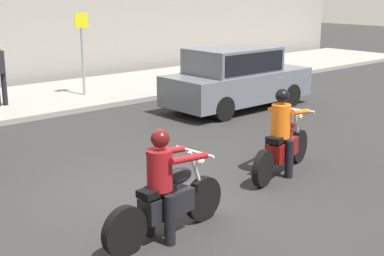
{
  "coord_description": "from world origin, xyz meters",
  "views": [
    {
      "loc": [
        -4.73,
        -6.79,
        3.29
      ],
      "look_at": [
        0.92,
        -0.35,
        1.03
      ],
      "focal_mm": 49.77,
      "sensor_mm": 36.0,
      "label": 1
    }
  ],
  "objects_px": {
    "motorcycle_with_rider_crimson": "(166,193)",
    "street_sign_post": "(82,45)",
    "motorcycle_with_rider_orange_stripe": "(282,139)",
    "parked_sedan_slate_gray": "(236,78)"
  },
  "relations": [
    {
      "from": "motorcycle_with_rider_crimson",
      "to": "street_sign_post",
      "type": "xyz_separation_m",
      "value": [
        3.93,
        8.91,
        1.01
      ]
    },
    {
      "from": "motorcycle_with_rider_crimson",
      "to": "motorcycle_with_rider_orange_stripe",
      "type": "xyz_separation_m",
      "value": [
        3.18,
        0.62,
        0.01
      ]
    },
    {
      "from": "motorcycle_with_rider_crimson",
      "to": "motorcycle_with_rider_orange_stripe",
      "type": "height_order",
      "value": "motorcycle_with_rider_orange_stripe"
    },
    {
      "from": "motorcycle_with_rider_orange_stripe",
      "to": "parked_sedan_slate_gray",
      "type": "xyz_separation_m",
      "value": [
        3.27,
        4.34,
        0.23
      ]
    },
    {
      "from": "motorcycle_with_rider_orange_stripe",
      "to": "motorcycle_with_rider_crimson",
      "type": "bearing_deg",
      "value": -168.99
    },
    {
      "from": "motorcycle_with_rider_orange_stripe",
      "to": "street_sign_post",
      "type": "bearing_deg",
      "value": 84.8
    },
    {
      "from": "parked_sedan_slate_gray",
      "to": "street_sign_post",
      "type": "height_order",
      "value": "street_sign_post"
    },
    {
      "from": "motorcycle_with_rider_crimson",
      "to": "street_sign_post",
      "type": "bearing_deg",
      "value": 66.2
    },
    {
      "from": "parked_sedan_slate_gray",
      "to": "motorcycle_with_rider_crimson",
      "type": "bearing_deg",
      "value": -142.43
    },
    {
      "from": "parked_sedan_slate_gray",
      "to": "street_sign_post",
      "type": "bearing_deg",
      "value": 122.5
    }
  ]
}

